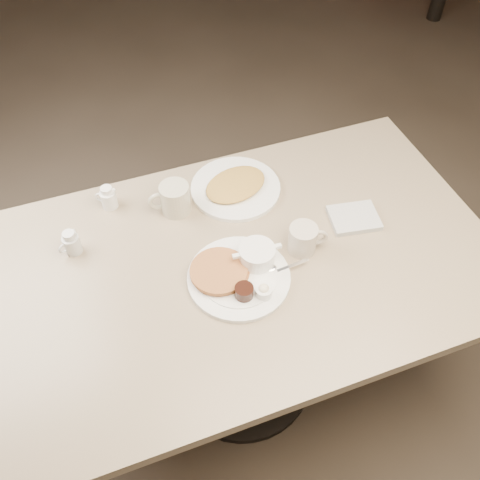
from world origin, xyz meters
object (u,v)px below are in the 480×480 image
object	(u,v)px
main_plate	(240,271)
creamer_left	(72,243)
creamer_right	(108,198)
diner_table	(242,293)
coffee_mug_far	(174,199)
hash_plate	(236,187)
coffee_mug_near	(304,239)

from	to	relation	value
main_plate	creamer_left	bearing A→B (deg)	149.21
creamer_left	creamer_right	size ratio (longest dim) A/B	1.00
diner_table	coffee_mug_far	world-z (taller)	coffee_mug_far
main_plate	creamer_right	xyz separation A→B (m)	(-0.29, 0.40, 0.01)
main_plate	hash_plate	distance (m)	0.35
coffee_mug_far	creamer_right	distance (m)	0.21
hash_plate	creamer_left	bearing A→B (deg)	-171.82
coffee_mug_near	coffee_mug_far	distance (m)	0.42
diner_table	main_plate	bearing A→B (deg)	-117.60
coffee_mug_far	hash_plate	size ratio (longest dim) A/B	0.37
coffee_mug_near	hash_plate	bearing A→B (deg)	108.65
main_plate	coffee_mug_far	distance (m)	0.33
coffee_mug_far	creamer_left	bearing A→B (deg)	-169.97
coffee_mug_near	coffee_mug_far	size ratio (longest dim) A/B	0.92
diner_table	creamer_left	size ratio (longest dim) A/B	18.75
creamer_right	hash_plate	xyz separation A→B (m)	(0.40, -0.07, -0.02)
coffee_mug_near	coffee_mug_far	bearing A→B (deg)	137.75
coffee_mug_near	creamer_right	xyz separation A→B (m)	(-0.50, 0.37, -0.01)
creamer_right	creamer_left	bearing A→B (deg)	-132.88
coffee_mug_near	creamer_left	bearing A→B (deg)	160.56
main_plate	hash_plate	xyz separation A→B (m)	(0.11, 0.33, -0.01)
diner_table	hash_plate	world-z (taller)	hash_plate
diner_table	creamer_right	world-z (taller)	creamer_right
hash_plate	creamer_right	bearing A→B (deg)	170.20
diner_table	creamer_left	distance (m)	0.54
diner_table	hash_plate	distance (m)	0.34
coffee_mug_far	main_plate	bearing A→B (deg)	-71.88
coffee_mug_near	creamer_right	size ratio (longest dim) A/B	1.56
coffee_mug_far	diner_table	bearing A→B (deg)	-63.77
creamer_left	coffee_mug_far	bearing A→B (deg)	10.03
diner_table	main_plate	size ratio (longest dim) A/B	4.14
creamer_left	creamer_right	xyz separation A→B (m)	(0.14, 0.15, -0.00)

